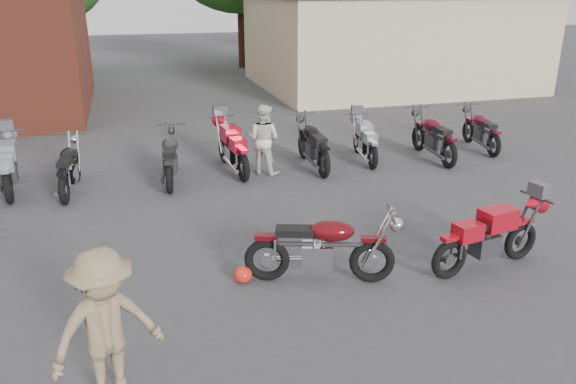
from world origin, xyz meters
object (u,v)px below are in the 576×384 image
object	(u,v)px
helmet	(243,275)
row_bike_3	(170,155)
vintage_motorcycle	(323,243)
person_light	(264,139)
person_tan	(106,330)
row_bike_2	(69,165)
row_bike_7	(433,134)
row_bike_6	(365,139)
row_bike_1	(8,163)
sportbike	(490,234)
row_bike_5	(313,142)
row_bike_4	(232,145)
row_bike_8	(481,128)

from	to	relation	value
helmet	row_bike_3	xyz separation A→B (m)	(-0.54, 4.63, 0.45)
vintage_motorcycle	person_light	world-z (taller)	person_light
person_tan	row_bike_2	distance (m)	6.58
row_bike_2	row_bike_7	size ratio (longest dim) A/B	0.92
row_bike_6	row_bike_7	bearing A→B (deg)	-92.64
row_bike_1	row_bike_2	bearing A→B (deg)	-114.08
person_tan	row_bike_6	bearing A→B (deg)	30.00
vintage_motorcycle	row_bike_1	xyz separation A→B (m)	(-4.71, 5.18, 0.00)
sportbike	row_bike_3	world-z (taller)	row_bike_3
vintage_motorcycle	row_bike_6	distance (m)	5.90
person_tan	row_bike_2	bearing A→B (deg)	76.43
row_bike_5	row_bike_7	world-z (taller)	row_bike_7
person_light	row_bike_6	size ratio (longest dim) A/B	0.83
person_light	row_bike_5	size ratio (longest dim) A/B	0.74
sportbike	row_bike_3	distance (m)	6.56
helmet	row_bike_6	xyz separation A→B (m)	(3.94, 4.88, 0.41)
row_bike_5	row_bike_6	xyz separation A→B (m)	(1.34, 0.16, -0.07)
person_tan	person_light	bearing A→B (deg)	43.89
person_light	row_bike_1	xyz separation A→B (m)	(-5.11, 0.29, -0.18)
person_light	person_tan	bearing A→B (deg)	104.69
row_bike_5	row_bike_7	size ratio (longest dim) A/B	1.00
row_bike_5	row_bike_2	bearing A→B (deg)	93.29
person_light	row_bike_7	distance (m)	4.08
person_light	row_bike_4	distance (m)	0.72
row_bike_5	row_bike_7	bearing A→B (deg)	-91.55
row_bike_3	person_light	bearing A→B (deg)	-82.28
row_bike_5	row_bike_8	world-z (taller)	row_bike_5
person_light	person_tan	distance (m)	7.32
vintage_motorcycle	row_bike_1	distance (m)	7.00
sportbike	person_tan	xyz separation A→B (m)	(-5.17, -1.42, 0.29)
vintage_motorcycle	sportbike	world-z (taller)	vintage_motorcycle
person_tan	row_bike_2	size ratio (longest dim) A/B	0.87
person_tan	row_bike_6	xyz separation A→B (m)	(5.64, 6.87, -0.30)
vintage_motorcycle	row_bike_5	distance (m)	5.22
person_light	row_bike_6	xyz separation A→B (m)	(2.49, 0.26, -0.23)
helmet	row_bike_6	size ratio (longest dim) A/B	0.14
vintage_motorcycle	sportbike	distance (m)	2.44
person_light	person_tan	xyz separation A→B (m)	(-3.15, -6.61, 0.07)
row_bike_1	row_bike_7	bearing A→B (deg)	-98.24
helmet	row_bike_2	world-z (taller)	row_bike_2
person_tan	row_bike_6	size ratio (longest dim) A/B	0.92
row_bike_6	row_bike_7	distance (m)	1.62
row_bike_1	row_bike_6	bearing A→B (deg)	-96.34
row_bike_3	row_bike_5	bearing A→B (deg)	-80.62
helmet	row_bike_6	world-z (taller)	row_bike_6
row_bike_4	row_bike_6	distance (m)	3.12
helmet	sportbike	bearing A→B (deg)	-9.33
person_light	row_bike_3	distance (m)	2.00
sportbike	row_bike_2	bearing A→B (deg)	129.81
helmet	row_bike_7	size ratio (longest dim) A/B	0.13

